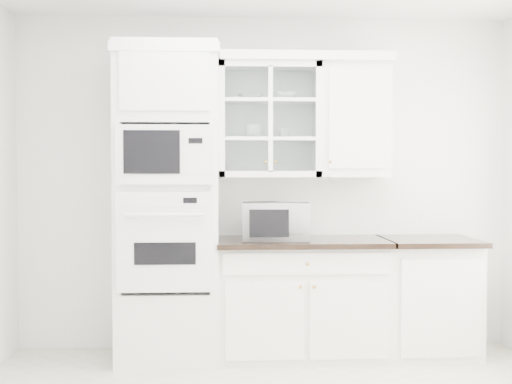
{
  "coord_description": "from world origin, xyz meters",
  "views": [
    {
      "loc": [
        -0.32,
        -3.51,
        1.46
      ],
      "look_at": [
        -0.1,
        1.05,
        1.3
      ],
      "focal_mm": 45.0,
      "sensor_mm": 36.0,
      "label": 1
    }
  ],
  "objects": [
    {
      "name": "room_shell",
      "position": [
        0.0,
        0.43,
        1.78
      ],
      "size": [
        4.0,
        3.5,
        2.7
      ],
      "color": "white",
      "rests_on": "ground"
    },
    {
      "name": "bowl_b",
      "position": [
        0.15,
        1.58,
        2.04
      ],
      "size": [
        0.2,
        0.2,
        0.06
      ],
      "primitive_type": "imported",
      "rotation": [
        0.0,
        0.0,
        0.07
      ],
      "color": "white",
      "rests_on": "upper_cabinet_glass"
    },
    {
      "name": "cup_b",
      "position": [
        0.15,
        1.6,
        1.75
      ],
      "size": [
        0.1,
        0.1,
        0.08
      ],
      "primitive_type": "imported",
      "rotation": [
        0.0,
        0.0,
        0.16
      ],
      "color": "white",
      "rests_on": "upper_cabinet_glass"
    },
    {
      "name": "extra_base_cabinet",
      "position": [
        1.28,
        1.45,
        0.46
      ],
      "size": [
        0.72,
        0.67,
        0.92
      ],
      "color": "white",
      "rests_on": "ground"
    },
    {
      "name": "base_cabinet_run",
      "position": [
        0.28,
        1.45,
        0.46
      ],
      "size": [
        1.32,
        0.67,
        0.92
      ],
      "color": "white",
      "rests_on": "ground"
    },
    {
      "name": "oven_column",
      "position": [
        -0.75,
        1.42,
        1.2
      ],
      "size": [
        0.76,
        0.68,
        2.4
      ],
      "color": "white",
      "rests_on": "ground"
    },
    {
      "name": "bowl_a",
      "position": [
        -0.12,
        1.59,
        2.03
      ],
      "size": [
        0.22,
        0.22,
        0.05
      ],
      "primitive_type": "imported",
      "rotation": [
        0.0,
        0.0,
        0.14
      ],
      "color": "white",
      "rests_on": "upper_cabinet_glass"
    },
    {
      "name": "crown_molding",
      "position": [
        -0.07,
        1.56,
        2.33
      ],
      "size": [
        2.14,
        0.38,
        0.07
      ],
      "primitive_type": "cube",
      "color": "white",
      "rests_on": "room_shell"
    },
    {
      "name": "upper_cabinet_solid",
      "position": [
        0.71,
        1.58,
        1.85
      ],
      "size": [
        0.55,
        0.33,
        0.9
      ],
      "primitive_type": "cube",
      "color": "white",
      "rests_on": "room_shell"
    },
    {
      "name": "countertop_microwave",
      "position": [
        0.07,
        1.4,
        1.07
      ],
      "size": [
        0.53,
        0.45,
        0.29
      ],
      "primitive_type": "imported",
      "rotation": [
        0.0,
        0.0,
        3.08
      ],
      "color": "white",
      "rests_on": "base_cabinet_run"
    },
    {
      "name": "upper_cabinet_glass",
      "position": [
        0.03,
        1.58,
        1.85
      ],
      "size": [
        0.8,
        0.33,
        0.9
      ],
      "color": "white",
      "rests_on": "room_shell"
    },
    {
      "name": "cup_a",
      "position": [
        -0.09,
        1.58,
        1.76
      ],
      "size": [
        0.16,
        0.16,
        0.11
      ],
      "primitive_type": "imported",
      "rotation": [
        0.0,
        0.0,
        0.18
      ],
      "color": "white",
      "rests_on": "upper_cabinet_glass"
    }
  ]
}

